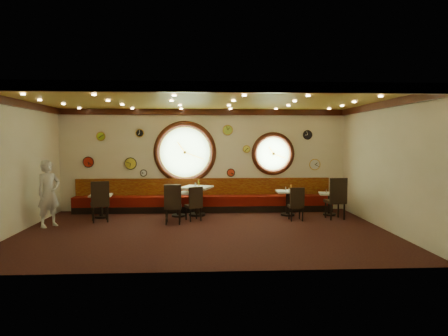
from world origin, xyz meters
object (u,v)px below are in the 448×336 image
condiment_a_pepper (100,193)px  condiment_c_pepper (196,185)px  condiment_a_bottle (103,191)px  condiment_e_salt (326,191)px  chair_e (337,196)px  waiter (49,193)px  table_a (101,203)px  condiment_c_bottle (199,183)px  chair_d (297,202)px  table_c (197,197)px  chair_a (100,199)px  table_e (330,201)px  condiment_d_bottle (291,187)px  condiment_e_pepper (331,191)px  condiment_b_pepper (181,191)px  condiment_e_bottle (332,190)px  condiment_b_bottle (180,189)px  chair_b (173,201)px  chair_c (195,201)px  table_d (288,200)px  condiment_c_salt (195,184)px  condiment_a_salt (99,193)px  table_b (178,201)px  condiment_d_salt (286,189)px  condiment_b_salt (175,190)px

condiment_a_pepper → condiment_c_pepper: bearing=5.8°
condiment_a_bottle → condiment_e_salt: size_ratio=1.75×
chair_e → waiter: bearing=178.5°
table_a → condiment_c_bottle: condiment_c_bottle is taller
chair_d → condiment_a_pepper: size_ratio=5.14×
table_c → condiment_c_pepper: condiment_c_pepper is taller
chair_e → chair_a: bearing=174.9°
table_e → condiment_d_bottle: (-1.14, 0.12, 0.40)m
condiment_e_pepper → table_e: bearing=-158.8°
chair_e → condiment_a_bottle: size_ratio=4.30×
condiment_a_bottle → waiter: size_ratio=0.10×
condiment_b_pepper → condiment_d_bottle: (3.27, 0.15, 0.06)m
condiment_d_bottle → condiment_e_bottle: size_ratio=1.00×
chair_e → condiment_b_bottle: (-4.41, 0.79, 0.12)m
table_a → condiment_b_bottle: bearing=4.2°
chair_a → condiment_e_pepper: bearing=-12.2°
table_a → condiment_e_salt: condiment_e_salt is taller
condiment_b_bottle → condiment_c_bottle: bearing=17.0°
chair_b → chair_c: 0.70m
condiment_e_salt → table_d: bearing=-177.9°
condiment_e_bottle → condiment_c_salt: bearing=177.5°
table_c → condiment_a_pepper: bearing=-174.9°
condiment_c_pepper → condiment_a_salt: bearing=-175.7°
chair_e → table_b: bearing=165.8°
table_d → condiment_d_salt: bearing=137.0°
condiment_e_bottle → condiment_b_pepper: bearing=-179.0°
chair_d → condiment_b_salt: chair_d is taller
chair_e → condiment_c_bottle: size_ratio=4.13×
condiment_b_pepper → condiment_c_pepper: condiment_c_pepper is taller
chair_a → table_c: bearing=-0.7°
condiment_e_salt → condiment_e_bottle: size_ratio=0.56×
condiment_c_salt → condiment_d_bottle: condiment_c_salt is taller
condiment_b_bottle → table_a: bearing=-175.8°
condiment_b_salt → waiter: size_ratio=0.05×
table_d → condiment_a_bottle: size_ratio=4.33×
chair_e → chair_d: bearing=-178.8°
table_e → condiment_e_pepper: condiment_e_pepper is taller
table_a → condiment_c_salt: size_ratio=6.48×
table_e → condiment_a_bottle: 6.65m
chair_d → condiment_b_salt: bearing=164.3°
table_d → condiment_a_salt: size_ratio=7.90×
condiment_e_pepper → condiment_c_bottle: bearing=175.9°
table_a → condiment_b_salt: condiment_b_salt is taller
condiment_b_bottle → condiment_c_salt: bearing=11.4°
condiment_b_pepper → chair_e: bearing=-8.1°
table_d → table_e: table_d is taller
condiment_a_salt → condiment_a_pepper: bearing=-49.9°
table_a → condiment_e_salt: 6.62m
condiment_c_bottle → condiment_e_bottle: bearing=-3.6°
condiment_e_salt → condiment_e_bottle: condiment_e_bottle is taller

